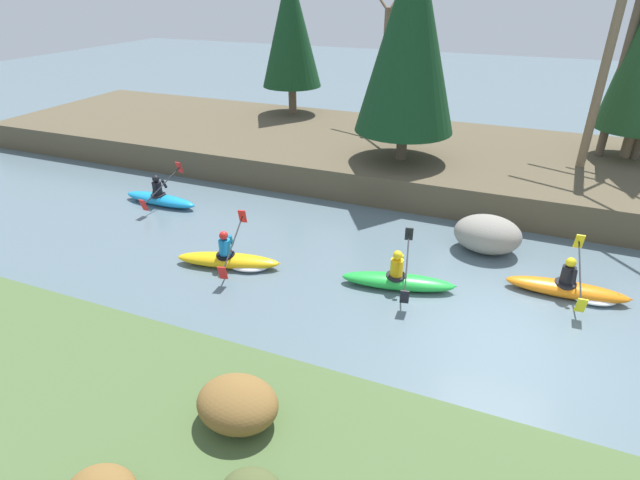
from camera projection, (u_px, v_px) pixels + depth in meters
name	position (u px, v px, depth m)	size (l,w,h in m)	color
ground_plane	(508.00, 336.00, 10.45)	(90.00, 90.00, 0.00)	slate
riverbank_far	(528.00, 171.00, 17.86)	(44.00, 8.07, 1.04)	brown
conifer_tree_far_left	(291.00, 27.00, 21.67)	(2.65, 2.65, 6.28)	brown
conifer_tree_left	(410.00, 35.00, 15.59)	(3.31, 3.31, 7.07)	brown
bare_tree_upstream	(387.00, 54.00, 20.26)	(3.38, 3.34, 6.12)	brown
bare_tree_mid_upstream	(609.00, 55.00, 15.19)	(4.10, 4.05, 7.48)	#7A664C
bare_tree_mid_downstream	(630.00, 42.00, 16.14)	(4.37, 4.32, 8.00)	brown
shrub_clump_second	(238.00, 404.00, 7.66)	(1.30, 1.09, 0.71)	brown
kayaker_lead	(572.00, 289.00, 11.67)	(2.78, 2.07, 1.20)	orange
kayaker_middle	(399.00, 280.00, 11.99)	(2.79, 2.06, 1.20)	green
kayaker_trailing	(232.00, 260.00, 12.89)	(2.78, 2.05, 1.20)	yellow
kayaker_far_back	(161.00, 198.00, 16.43)	(2.78, 2.06, 1.20)	#1993D6
boulder_midstream	(487.00, 234.00, 13.50)	(1.78, 1.40, 1.01)	gray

